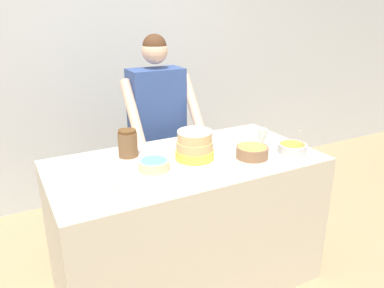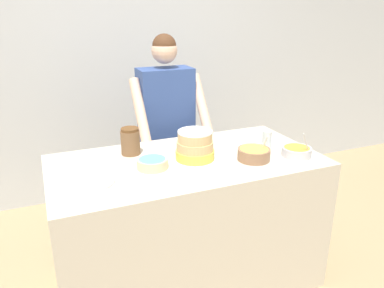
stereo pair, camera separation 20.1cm
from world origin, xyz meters
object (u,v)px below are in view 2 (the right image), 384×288
(frosting_bowl_yellow, at_px, (254,154))
(ceramic_plate, at_px, (92,182))
(frosting_bowl_blue, at_px, (152,163))
(person_baker, at_px, (166,119))
(drinking_glass, at_px, (267,140))
(stoneware_jar, at_px, (130,141))
(frosting_bowl_orange, at_px, (297,151))
(cake, at_px, (195,147))

(frosting_bowl_yellow, bearing_deg, ceramic_plate, 177.20)
(frosting_bowl_blue, xyz_separation_m, frosting_bowl_yellow, (0.61, -0.12, 0.01))
(person_baker, distance_m, frosting_bowl_blue, 0.81)
(frosting_bowl_blue, relative_size, ceramic_plate, 0.75)
(person_baker, bearing_deg, drinking_glass, -59.03)
(frosting_bowl_blue, height_order, stoneware_jar, stoneware_jar)
(frosting_bowl_orange, bearing_deg, ceramic_plate, 175.52)
(person_baker, xyz_separation_m, frosting_bowl_orange, (0.54, -0.91, -0.03))
(person_baker, distance_m, stoneware_jar, 0.62)
(cake, xyz_separation_m, ceramic_plate, (-0.63, -0.08, -0.08))
(frosting_bowl_orange, xyz_separation_m, frosting_bowl_blue, (-0.88, 0.17, -0.00))
(ceramic_plate, bearing_deg, person_baker, 49.23)
(frosting_bowl_yellow, bearing_deg, frosting_bowl_orange, -10.20)
(ceramic_plate, bearing_deg, stoneware_jar, 48.67)
(frosting_bowl_orange, xyz_separation_m, ceramic_plate, (-1.24, 0.10, -0.03))
(frosting_bowl_orange, bearing_deg, stoneware_jar, 155.34)
(drinking_glass, xyz_separation_m, stoneware_jar, (-0.84, 0.26, 0.02))
(drinking_glass, bearing_deg, ceramic_plate, -176.04)
(person_baker, relative_size, stoneware_jar, 9.24)
(frosting_bowl_orange, distance_m, frosting_bowl_yellow, 0.28)
(cake, bearing_deg, drinking_glass, -0.49)
(frosting_bowl_yellow, distance_m, stoneware_jar, 0.77)
(drinking_glass, bearing_deg, frosting_bowl_blue, -179.42)
(person_baker, bearing_deg, cake, -95.34)
(drinking_glass, relative_size, ceramic_plate, 0.52)
(frosting_bowl_blue, bearing_deg, ceramic_plate, -168.81)
(frosting_bowl_orange, height_order, ceramic_plate, frosting_bowl_orange)
(person_baker, relative_size, ceramic_plate, 6.62)
(frosting_bowl_orange, bearing_deg, drinking_glass, 121.20)
(cake, xyz_separation_m, frosting_bowl_orange, (0.61, -0.18, -0.05))
(person_baker, height_order, frosting_bowl_blue, person_baker)
(ceramic_plate, bearing_deg, drinking_glass, 3.96)
(cake, bearing_deg, frosting_bowl_yellow, -21.30)
(cake, relative_size, drinking_glass, 2.42)
(frosting_bowl_orange, height_order, drinking_glass, frosting_bowl_orange)
(stoneware_jar, bearing_deg, frosting_bowl_blue, -77.08)
(frosting_bowl_blue, relative_size, drinking_glass, 1.43)
(frosting_bowl_yellow, relative_size, ceramic_plate, 0.83)
(drinking_glass, height_order, stoneware_jar, stoneware_jar)
(cake, bearing_deg, ceramic_plate, -172.49)
(cake, bearing_deg, frosting_bowl_blue, -177.42)
(person_baker, height_order, drinking_glass, person_baker)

